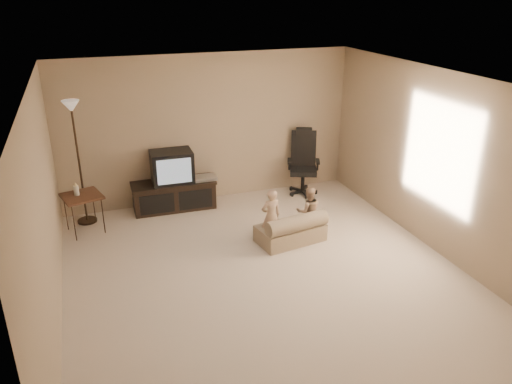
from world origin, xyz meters
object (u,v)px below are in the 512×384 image
office_chair (303,170)px  toddler_left (271,216)px  floor_lamp (75,136)px  child_sofa (292,230)px  tv_stand (174,185)px  side_table (81,196)px  toddler_right (308,211)px

office_chair → toddler_left: office_chair is taller
floor_lamp → child_sofa: 3.52m
tv_stand → side_table: size_ratio=1.75×
side_table → toddler_right: side_table is taller
side_table → tv_stand: bearing=15.2°
office_chair → child_sofa: 1.95m
office_chair → side_table: bearing=-152.5°
child_sofa → toddler_right: (0.32, 0.14, 0.19)m
floor_lamp → toddler_left: (2.52, -1.60, -1.01)m
office_chair → toddler_right: (-0.61, -1.55, -0.03)m
side_table → child_sofa: side_table is taller
tv_stand → floor_lamp: bearing=-176.6°
side_table → toddler_left: 2.85m
floor_lamp → toddler_right: floor_lamp is taller
side_table → floor_lamp: size_ratio=0.41×
side_table → toddler_right: size_ratio=1.05×
floor_lamp → toddler_right: bearing=-26.7°
side_table → toddler_left: size_ratio=0.98×
office_chair → toddler_left: size_ratio=1.41×
floor_lamp → side_table: bearing=-95.0°
tv_stand → office_chair: size_ratio=1.21×
office_chair → toddler_left: (-1.23, -1.58, -0.01)m
tv_stand → child_sofa: size_ratio=1.37×
toddler_right → tv_stand: bearing=-30.8°
side_table → toddler_left: (2.55, -1.26, -0.17)m
tv_stand → office_chair: (2.32, -0.07, 0.00)m
tv_stand → floor_lamp: (-1.42, -0.05, 1.01)m
floor_lamp → child_sofa: floor_lamp is taller
office_chair → toddler_right: bearing=-89.0°
office_chair → floor_lamp: floor_lamp is taller
toddler_left → side_table: bearing=-30.9°
child_sofa → tv_stand: bearing=119.1°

